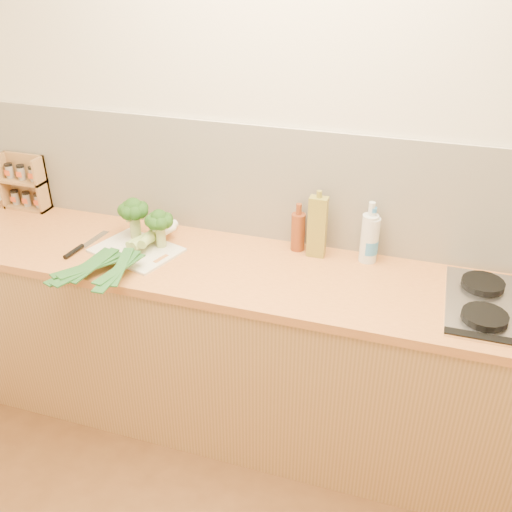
{
  "coord_description": "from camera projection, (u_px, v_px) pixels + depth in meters",
  "views": [
    {
      "loc": [
        0.58,
        -0.82,
        2.16
      ],
      "look_at": [
        -0.03,
        1.1,
        1.02
      ],
      "focal_mm": 40.0,
      "sensor_mm": 36.0,
      "label": 1
    }
  ],
  "objects": [
    {
      "name": "broccoli_left",
      "position": [
        133.0,
        211.0,
        2.62
      ],
      "size": [
        0.14,
        0.14,
        0.2
      ],
      "color": "#95A560",
      "rests_on": "chopping_board"
    },
    {
      "name": "room_shell",
      "position": [
        288.0,
        187.0,
        2.56
      ],
      "size": [
        3.5,
        3.5,
        3.5
      ],
      "color": "beige",
      "rests_on": "ground"
    },
    {
      "name": "chopping_board",
      "position": [
        137.0,
        250.0,
        2.59
      ],
      "size": [
        0.43,
        0.37,
        0.01
      ],
      "primitive_type": "cube",
      "rotation": [
        0.0,
        0.0,
        -0.3
      ],
      "color": "white",
      "rests_on": "counter"
    },
    {
      "name": "oil_tin",
      "position": [
        317.0,
        227.0,
        2.49
      ],
      "size": [
        0.08,
        0.05,
        0.31
      ],
      "color": "olive",
      "rests_on": "counter"
    },
    {
      "name": "broccoli_right",
      "position": [
        159.0,
        221.0,
        2.55
      ],
      "size": [
        0.13,
        0.13,
        0.18
      ],
      "color": "#95A560",
      "rests_on": "chopping_board"
    },
    {
      "name": "amber_bottle",
      "position": [
        298.0,
        231.0,
        2.57
      ],
      "size": [
        0.06,
        0.06,
        0.23
      ],
      "color": "brown",
      "rests_on": "counter"
    },
    {
      "name": "leek_mid",
      "position": [
        132.0,
        247.0,
        2.52
      ],
      "size": [
        0.28,
        0.64,
        0.04
      ],
      "rotation": [
        0.0,
        0.0,
        -0.35
      ],
      "color": "white",
      "rests_on": "chopping_board"
    },
    {
      "name": "leek_back",
      "position": [
        139.0,
        248.0,
        2.48
      ],
      "size": [
        0.11,
        0.62,
        0.04
      ],
      "rotation": [
        0.0,
        0.0,
        0.05
      ],
      "color": "white",
      "rests_on": "chopping_board"
    },
    {
      "name": "chefs_knife",
      "position": [
        79.0,
        248.0,
        2.6
      ],
      "size": [
        0.06,
        0.3,
        0.02
      ],
      "rotation": [
        0.0,
        0.0,
        -0.11
      ],
      "color": "silver",
      "rests_on": "counter"
    },
    {
      "name": "spice_rack",
      "position": [
        26.0,
        185.0,
        2.96
      ],
      "size": [
        0.24,
        0.1,
        0.29
      ],
      "color": "#9E7643",
      "rests_on": "counter"
    },
    {
      "name": "water_bottle",
      "position": [
        370.0,
        241.0,
        2.48
      ],
      "size": [
        0.08,
        0.08,
        0.24
      ],
      "color": "silver",
      "rests_on": "counter"
    },
    {
      "name": "counter",
      "position": [
        268.0,
        352.0,
        2.67
      ],
      "size": [
        3.2,
        0.62,
        0.9
      ],
      "color": "#AB7C47",
      "rests_on": "ground"
    },
    {
      "name": "leek_front",
      "position": [
        131.0,
        244.0,
        2.58
      ],
      "size": [
        0.3,
        0.69,
        0.04
      ],
      "rotation": [
        0.0,
        0.0,
        -0.36
      ],
      "color": "white",
      "rests_on": "chopping_board"
    },
    {
      "name": "glass_bottle",
      "position": [
        369.0,
        237.0,
        2.47
      ],
      "size": [
        0.07,
        0.07,
        0.28
      ],
      "color": "silver",
      "rests_on": "counter"
    }
  ]
}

